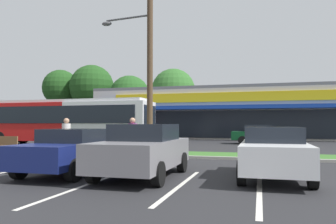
# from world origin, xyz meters

# --- Properties ---
(grass_median) EXTENTS (56.00, 2.20, 0.12)m
(grass_median) POSITION_xyz_m (0.00, 14.00, 0.06)
(grass_median) COLOR #386B28
(grass_median) RESTS_ON ground_plane
(curb_lip) EXTENTS (56.00, 0.24, 0.12)m
(curb_lip) POSITION_xyz_m (0.00, 12.78, 0.06)
(curb_lip) COLOR #99968C
(curb_lip) RESTS_ON ground_plane
(parking_stripe_2) EXTENTS (0.12, 4.80, 0.01)m
(parking_stripe_2) POSITION_xyz_m (-0.16, 7.56, 0.00)
(parking_stripe_2) COLOR silver
(parking_stripe_2) RESTS_ON ground_plane
(parking_stripe_3) EXTENTS (0.12, 4.80, 0.01)m
(parking_stripe_3) POSITION_xyz_m (3.50, 5.49, 0.00)
(parking_stripe_3) COLOR silver
(parking_stripe_3) RESTS_ON ground_plane
(parking_stripe_4) EXTENTS (0.12, 4.80, 0.01)m
(parking_stripe_4) POSITION_xyz_m (5.84, 6.29, 0.00)
(parking_stripe_4) COLOR silver
(parking_stripe_4) RESTS_ON ground_plane
(parking_stripe_5) EXTENTS (0.12, 4.80, 0.01)m
(parking_stripe_5) POSITION_xyz_m (7.78, 6.00, 0.00)
(parking_stripe_5) COLOR silver
(parking_stripe_5) RESTS_ON ground_plane
(storefront_building) EXTENTS (26.93, 12.97, 5.31)m
(storefront_building) POSITION_xyz_m (4.10, 35.81, 2.66)
(storefront_building) COLOR #BCB7AD
(storefront_building) RESTS_ON ground_plane
(tree_far_left) EXTENTS (5.80, 5.80, 10.31)m
(tree_far_left) POSITION_xyz_m (-23.46, 45.42, 7.39)
(tree_far_left) COLOR #473323
(tree_far_left) RESTS_ON ground_plane
(tree_left) EXTENTS (6.90, 6.90, 10.79)m
(tree_left) POSITION_xyz_m (-17.68, 45.15, 7.32)
(tree_left) COLOR #473323
(tree_left) RESTS_ON ground_plane
(tree_mid_left) EXTENTS (6.10, 6.10, 8.86)m
(tree_mid_left) POSITION_xyz_m (-11.25, 45.03, 5.80)
(tree_mid_left) COLOR #473323
(tree_mid_left) RESTS_ON ground_plane
(tree_mid) EXTENTS (6.16, 6.16, 9.28)m
(tree_mid) POSITION_xyz_m (-3.91, 43.14, 6.18)
(tree_mid) COLOR #473323
(tree_mid) RESTS_ON ground_plane
(utility_pole) EXTENTS (3.08, 2.40, 9.93)m
(utility_pole) POSITION_xyz_m (2.27, 14.05, 5.31)
(utility_pole) COLOR #4C3826
(utility_pole) RESTS_ON ground_plane
(city_bus) EXTENTS (13.09, 2.85, 3.25)m
(city_bus) POSITION_xyz_m (-5.76, 19.09, 1.77)
(city_bus) COLOR #B71414
(city_bus) RESTS_ON ground_plane
(bus_stop_bench) EXTENTS (1.60, 0.45, 0.95)m
(bus_stop_bench) POSITION_xyz_m (-4.42, 11.84, 0.50)
(bus_stop_bench) COLOR brown
(bus_stop_bench) RESTS_ON ground_plane
(car_1) EXTENTS (2.00, 4.25, 1.56)m
(car_1) POSITION_xyz_m (4.46, 7.31, 0.80)
(car_1) COLOR slate
(car_1) RESTS_ON ground_plane
(car_2) EXTENTS (1.90, 4.15, 1.47)m
(car_2) POSITION_xyz_m (8.18, 8.01, 0.77)
(car_2) COLOR silver
(car_2) RESTS_ON ground_plane
(car_3) EXTENTS (4.23, 1.87, 1.54)m
(car_3) POSITION_xyz_m (-8.58, 24.71, 0.79)
(car_3) COLOR #515459
(car_3) RESTS_ON ground_plane
(car_4) EXTENTS (4.35, 1.97, 1.49)m
(car_4) POSITION_xyz_m (7.83, 24.45, 0.76)
(car_4) COLOR #0C3F1E
(car_4) RESTS_ON ground_plane
(car_5) EXTENTS (1.96, 4.11, 1.40)m
(car_5) POSITION_xyz_m (2.08, 7.29, 0.74)
(car_5) COLOR navy
(car_5) RESTS_ON ground_plane
(pedestrian_near_bench) EXTENTS (0.37, 0.37, 1.82)m
(pedestrian_near_bench) POSITION_xyz_m (-0.55, 11.13, 0.92)
(pedestrian_near_bench) COLOR black
(pedestrian_near_bench) RESTS_ON ground_plane
(pedestrian_by_pole) EXTENTS (0.37, 0.37, 1.82)m
(pedestrian_by_pole) POSITION_xyz_m (2.68, 10.97, 0.92)
(pedestrian_by_pole) COLOR #1E2338
(pedestrian_by_pole) RESTS_ON ground_plane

